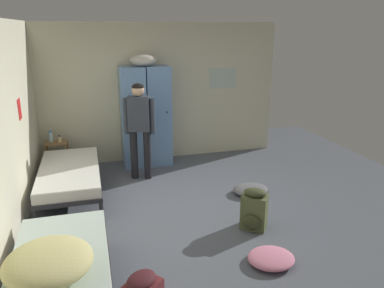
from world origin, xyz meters
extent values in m
plane|color=#565B66|center=(0.00, 0.00, 0.00)|extent=(7.96, 7.96, 0.00)
cube|color=beige|center=(0.00, 2.52, 1.31)|extent=(4.66, 0.06, 2.62)
cube|color=beige|center=(-2.30, 0.00, 1.31)|extent=(0.06, 4.97, 2.62)
cube|color=#B7CCBC|center=(1.26, 2.48, 1.55)|extent=(0.55, 0.01, 0.40)
cube|color=red|center=(-2.27, 0.87, 1.45)|extent=(0.01, 0.20, 0.28)
cube|color=#6B93C6|center=(-0.58, 2.21, 0.93)|extent=(0.44, 0.52, 1.85)
cylinder|color=black|center=(-0.46, 1.93, 1.05)|extent=(0.02, 0.03, 0.02)
cube|color=#6B93C6|center=(-0.12, 2.21, 0.93)|extent=(0.44, 0.52, 1.85)
cylinder|color=black|center=(0.00, 1.93, 1.05)|extent=(0.02, 0.03, 0.02)
ellipsoid|color=beige|center=(-0.35, 2.21, 1.96)|extent=(0.48, 0.36, 0.22)
cylinder|color=brown|center=(-2.15, 2.06, 0.28)|extent=(0.03, 0.03, 0.55)
cylinder|color=brown|center=(-1.80, 2.06, 0.28)|extent=(0.03, 0.03, 0.55)
cylinder|color=brown|center=(-2.15, 2.33, 0.28)|extent=(0.03, 0.03, 0.55)
cylinder|color=brown|center=(-1.80, 2.33, 0.28)|extent=(0.03, 0.03, 0.55)
cube|color=brown|center=(-1.97, 2.19, 0.19)|extent=(0.38, 0.30, 0.02)
cube|color=brown|center=(-1.97, 2.19, 0.56)|extent=(0.38, 0.30, 0.02)
cylinder|color=#28282D|center=(-2.14, 0.12, 0.14)|extent=(0.06, 0.06, 0.28)
cylinder|color=#28282D|center=(-1.30, 0.12, 0.14)|extent=(0.06, 0.06, 0.28)
cylinder|color=#28282D|center=(-2.14, 1.96, 0.14)|extent=(0.06, 0.06, 0.28)
cylinder|color=#28282D|center=(-1.30, 1.96, 0.14)|extent=(0.06, 0.06, 0.28)
cube|color=#28282D|center=(-1.72, 1.04, 0.31)|extent=(0.90, 1.90, 0.06)
cube|color=silver|center=(-1.72, 1.04, 0.41)|extent=(0.87, 1.84, 0.14)
cube|color=white|center=(-1.72, 1.04, 0.49)|extent=(0.86, 1.82, 0.01)
cylinder|color=#28282D|center=(-2.14, -0.52, 0.14)|extent=(0.06, 0.06, 0.28)
cylinder|color=#28282D|center=(-1.30, -0.52, 0.14)|extent=(0.06, 0.06, 0.28)
cube|color=#28282D|center=(-1.72, -1.44, 0.31)|extent=(0.90, 1.90, 0.06)
cube|color=silver|center=(-1.72, -1.44, 0.41)|extent=(0.87, 1.84, 0.14)
cube|color=silver|center=(-1.72, -1.44, 0.49)|extent=(0.86, 1.82, 0.01)
ellipsoid|color=#D1C67F|center=(-1.78, -1.63, 0.62)|extent=(0.74, 0.76, 0.26)
cylinder|color=black|center=(-0.45, 1.47, 0.43)|extent=(0.13, 0.13, 0.86)
cylinder|color=black|center=(-0.67, 1.54, 0.43)|extent=(0.13, 0.13, 0.86)
cube|color=#333842|center=(-0.56, 1.50, 1.15)|extent=(0.40, 0.31, 0.58)
cylinder|color=#333842|center=(-0.35, 1.44, 1.11)|extent=(0.08, 0.08, 0.61)
cylinder|color=#333842|center=(-0.77, 1.57, 1.11)|extent=(0.08, 0.08, 0.61)
sphere|color=#DBAD89|center=(-0.56, 1.50, 1.54)|extent=(0.21, 0.21, 0.21)
ellipsoid|color=black|center=(-0.56, 1.50, 1.59)|extent=(0.20, 0.20, 0.11)
cylinder|color=#B2DBEA|center=(-2.05, 2.21, 0.66)|extent=(0.06, 0.06, 0.18)
cylinder|color=#2666B2|center=(-2.05, 2.21, 0.76)|extent=(0.04, 0.04, 0.03)
cylinder|color=beige|center=(-1.90, 2.15, 0.62)|extent=(0.06, 0.06, 0.10)
cylinder|color=black|center=(-1.90, 2.15, 0.69)|extent=(0.03, 0.03, 0.03)
ellipsoid|color=#42191E|center=(-1.04, -1.92, 0.50)|extent=(0.36, 0.35, 0.10)
cube|color=#566038|center=(0.61, -0.58, 0.23)|extent=(0.40, 0.38, 0.46)
ellipsoid|color=#383D23|center=(0.52, -0.70, 0.15)|extent=(0.24, 0.21, 0.20)
ellipsoid|color=#383D23|center=(0.61, -0.58, 0.50)|extent=(0.36, 0.34, 0.10)
cube|color=black|center=(0.61, -0.42, 0.25)|extent=(0.05, 0.05, 0.32)
cube|color=black|center=(0.76, -0.53, 0.25)|extent=(0.05, 0.05, 0.32)
ellipsoid|color=slate|center=(1.00, 0.40, 0.06)|extent=(0.57, 0.46, 0.13)
ellipsoid|color=pink|center=(0.47, -1.35, 0.06)|extent=(0.53, 0.48, 0.11)
camera|label=1|loc=(-1.34, -4.57, 2.51)|focal=34.96mm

